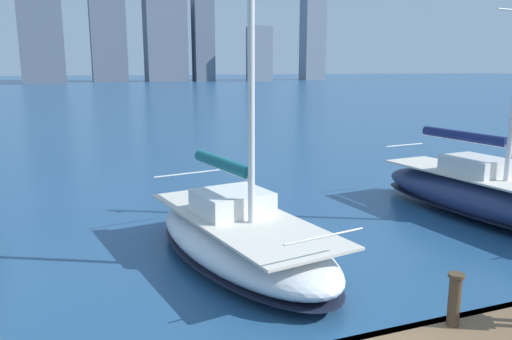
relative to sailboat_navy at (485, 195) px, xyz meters
name	(u,v)px	position (x,y,z in m)	size (l,w,h in m)	color
city_skyline	(50,5)	(14.91, -152.31, 21.66)	(171.40, 23.62, 54.82)	slate
sailboat_navy	(485,195)	(0.00, 0.00, 0.00)	(3.25, 8.70, 9.68)	navy
sailboat_teal	(240,235)	(8.55, 0.69, -0.08)	(4.06, 7.62, 10.68)	silver
mooring_post	(454,299)	(6.66, 5.98, 0.32)	(0.26, 0.26, 0.91)	#423323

